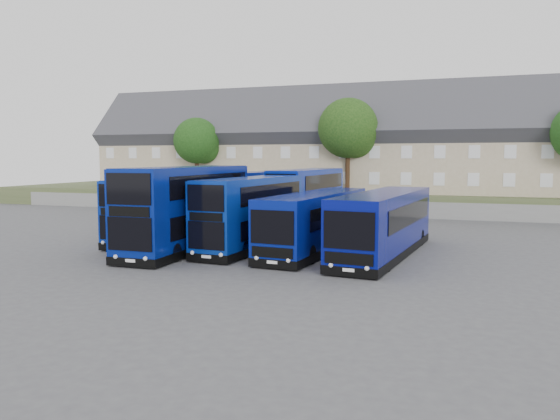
{
  "coord_description": "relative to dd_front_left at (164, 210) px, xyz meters",
  "views": [
    {
      "loc": [
        13.05,
        -26.51,
        5.47
      ],
      "look_at": [
        1.94,
        5.65,
        2.2
      ],
      "focal_mm": 35.0,
      "sensor_mm": 36.0,
      "label": 1
    }
  ],
  "objects": [
    {
      "name": "ground",
      "position": [
        5.94,
        -4.9,
        -2.02
      ],
      "size": [
        120.0,
        120.0,
        0.0
      ],
      "primitive_type": "plane",
      "color": "#4A4A50",
      "rests_on": "ground"
    },
    {
      "name": "retaining_wall",
      "position": [
        5.94,
        19.1,
        -1.27
      ],
      "size": [
        70.0,
        0.4,
        1.5
      ],
      "primitive_type": "cube",
      "color": "slate",
      "rests_on": "ground"
    },
    {
      "name": "earth_bank",
      "position": [
        5.94,
        29.1,
        -1.02
      ],
      "size": [
        80.0,
        20.0,
        2.0
      ],
      "primitive_type": "cube",
      "color": "#46542F",
      "rests_on": "ground"
    },
    {
      "name": "terrace_row",
      "position": [
        5.94,
        25.1,
        4.58
      ],
      "size": [
        54.0,
        10.4,
        11.2
      ],
      "color": "tan",
      "rests_on": "earth_bank"
    },
    {
      "name": "dd_front_left",
      "position": [
        0.0,
        0.0,
        0.0
      ],
      "size": [
        2.71,
        10.42,
        4.11
      ],
      "rotation": [
        0.0,
        0.0,
        -0.03
      ],
      "color": "#082493",
      "rests_on": "ground"
    },
    {
      "name": "dd_front_mid",
      "position": [
        3.22,
        -2.6,
        0.39
      ],
      "size": [
        3.01,
        12.36,
        4.9
      ],
      "rotation": [
        0.0,
        0.0,
        0.02
      ],
      "color": "navy",
      "rests_on": "ground"
    },
    {
      "name": "dd_front_right",
      "position": [
        6.73,
        -1.22,
        0.07
      ],
      "size": [
        3.16,
        10.83,
        4.25
      ],
      "rotation": [
        0.0,
        0.0,
        -0.07
      ],
      "color": "navy",
      "rests_on": "ground"
    },
    {
      "name": "dd_rear_left",
      "position": [
        1.74,
        11.67,
        0.06
      ],
      "size": [
        3.19,
        10.79,
        4.23
      ],
      "rotation": [
        0.0,
        0.0,
        -0.07
      ],
      "color": "navy",
      "rests_on": "ground"
    },
    {
      "name": "dd_rear_right",
      "position": [
        6.95,
        10.12,
        0.2
      ],
      "size": [
        3.25,
        11.49,
        4.52
      ],
      "rotation": [
        0.0,
        0.0,
        -0.06
      ],
      "color": "#08219B",
      "rests_on": "ground"
    },
    {
      "name": "coach_east_a",
      "position": [
        10.6,
        -0.64,
        -0.34
      ],
      "size": [
        3.64,
        12.64,
        3.41
      ],
      "rotation": [
        0.0,
        0.0,
        -0.08
      ],
      "color": "navy",
      "rests_on": "ground"
    },
    {
      "name": "coach_east_b",
      "position": [
        14.63,
        -0.99,
        -0.27
      ],
      "size": [
        4.01,
        13.19,
        3.55
      ],
      "rotation": [
        0.0,
        0.0,
        -0.1
      ],
      "color": "#060E79",
      "rests_on": "ground"
    },
    {
      "name": "tree_west",
      "position": [
        -7.92,
        20.2,
        5.04
      ],
      "size": [
        4.8,
        4.8,
        7.65
      ],
      "color": "#382314",
      "rests_on": "earth_bank"
    },
    {
      "name": "tree_mid",
      "position": [
        8.09,
        20.7,
        6.05
      ],
      "size": [
        5.76,
        5.76,
        9.18
      ],
      "color": "#382314",
      "rests_on": "earth_bank"
    }
  ]
}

